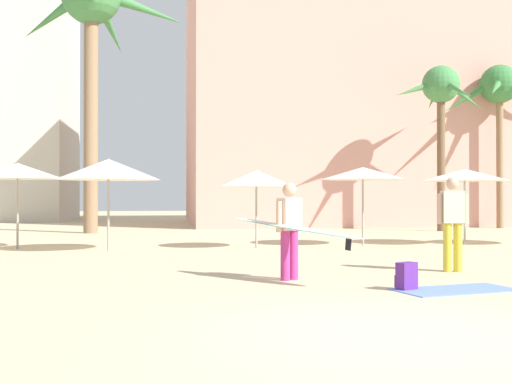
{
  "coord_description": "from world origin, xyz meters",
  "views": [
    {
      "loc": [
        -2.45,
        -6.16,
        1.4
      ],
      "look_at": [
        -0.73,
        5.51,
        1.5
      ],
      "focal_mm": 44.66,
      "sensor_mm": 36.0,
      "label": 1
    }
  ],
  "objects_px": {
    "cafe_umbrella_5": "(18,171)",
    "beach_towel": "(456,290)",
    "person_mid_center": "(291,227)",
    "backpack": "(406,277)",
    "palm_tree_far_left": "(441,95)",
    "palm_tree_center": "(91,14)",
    "person_mid_left": "(453,220)",
    "palm_tree_left": "(499,93)",
    "cafe_umbrella_3": "(363,173)",
    "cafe_umbrella_1": "(256,179)",
    "cafe_umbrella_0": "(465,175)",
    "cafe_umbrella_2": "(108,169)"
  },
  "relations": [
    {
      "from": "cafe_umbrella_5",
      "to": "beach_towel",
      "type": "distance_m",
      "value": 12.25
    },
    {
      "from": "beach_towel",
      "to": "person_mid_center",
      "type": "relative_size",
      "value": 0.75
    },
    {
      "from": "backpack",
      "to": "person_mid_center",
      "type": "bearing_deg",
      "value": 23.04
    },
    {
      "from": "cafe_umbrella_5",
      "to": "person_mid_center",
      "type": "bearing_deg",
      "value": -51.18
    },
    {
      "from": "palm_tree_far_left",
      "to": "palm_tree_center",
      "type": "bearing_deg",
      "value": 177.84
    },
    {
      "from": "cafe_umbrella_5",
      "to": "person_mid_left",
      "type": "height_order",
      "value": "cafe_umbrella_5"
    },
    {
      "from": "palm_tree_center",
      "to": "cafe_umbrella_5",
      "type": "distance_m",
      "value": 10.07
    },
    {
      "from": "palm_tree_left",
      "to": "cafe_umbrella_3",
      "type": "distance_m",
      "value": 13.69
    },
    {
      "from": "palm_tree_center",
      "to": "beach_towel",
      "type": "distance_m",
      "value": 19.9
    },
    {
      "from": "palm_tree_left",
      "to": "palm_tree_center",
      "type": "distance_m",
      "value": 18.16
    },
    {
      "from": "person_mid_left",
      "to": "palm_tree_left",
      "type": "bearing_deg",
      "value": 153.39
    },
    {
      "from": "cafe_umbrella_1",
      "to": "cafe_umbrella_3",
      "type": "bearing_deg",
      "value": 9.08
    },
    {
      "from": "cafe_umbrella_0",
      "to": "beach_towel",
      "type": "xyz_separation_m",
      "value": [
        -4.46,
        -8.64,
        -2.05
      ]
    },
    {
      "from": "cafe_umbrella_2",
      "to": "backpack",
      "type": "relative_size",
      "value": 6.41
    },
    {
      "from": "palm_tree_far_left",
      "to": "cafe_umbrella_3",
      "type": "distance_m",
      "value": 9.79
    },
    {
      "from": "palm_tree_left",
      "to": "cafe_umbrella_0",
      "type": "relative_size",
      "value": 2.91
    },
    {
      "from": "cafe_umbrella_0",
      "to": "backpack",
      "type": "bearing_deg",
      "value": -121.42
    },
    {
      "from": "person_mid_left",
      "to": "palm_tree_far_left",
      "type": "bearing_deg",
      "value": 161.42
    },
    {
      "from": "cafe_umbrella_3",
      "to": "beach_towel",
      "type": "height_order",
      "value": "cafe_umbrella_3"
    },
    {
      "from": "cafe_umbrella_2",
      "to": "cafe_umbrella_1",
      "type": "bearing_deg",
      "value": 5.06
    },
    {
      "from": "cafe_umbrella_2",
      "to": "beach_towel",
      "type": "distance_m",
      "value": 10.05
    },
    {
      "from": "cafe_umbrella_0",
      "to": "cafe_umbrella_2",
      "type": "relative_size",
      "value": 0.95
    },
    {
      "from": "beach_towel",
      "to": "cafe_umbrella_2",
      "type": "bearing_deg",
      "value": 125.97
    },
    {
      "from": "cafe_umbrella_0",
      "to": "cafe_umbrella_2",
      "type": "distance_m",
      "value": 10.25
    },
    {
      "from": "palm_tree_left",
      "to": "person_mid_left",
      "type": "distance_m",
      "value": 19.15
    },
    {
      "from": "palm_tree_center",
      "to": "cafe_umbrella_2",
      "type": "bearing_deg",
      "value": -80.76
    },
    {
      "from": "cafe_umbrella_2",
      "to": "backpack",
      "type": "distance_m",
      "value": 9.5
    },
    {
      "from": "backpack",
      "to": "cafe_umbrella_5",
      "type": "bearing_deg",
      "value": 14.18
    },
    {
      "from": "palm_tree_center",
      "to": "cafe_umbrella_2",
      "type": "distance_m",
      "value": 10.78
    },
    {
      "from": "cafe_umbrella_0",
      "to": "person_mid_center",
      "type": "distance_m",
      "value": 9.94
    },
    {
      "from": "palm_tree_center",
      "to": "cafe_umbrella_0",
      "type": "xyz_separation_m",
      "value": [
        11.62,
        -7.84,
        -6.51
      ]
    },
    {
      "from": "palm_tree_left",
      "to": "cafe_umbrella_2",
      "type": "distance_m",
      "value": 19.74
    },
    {
      "from": "cafe_umbrella_3",
      "to": "backpack",
      "type": "bearing_deg",
      "value": -103.86
    },
    {
      "from": "palm_tree_center",
      "to": "person_mid_center",
      "type": "distance_m",
      "value": 17.61
    },
    {
      "from": "palm_tree_far_left",
      "to": "cafe_umbrella_0",
      "type": "height_order",
      "value": "palm_tree_far_left"
    },
    {
      "from": "cafe_umbrella_1",
      "to": "cafe_umbrella_5",
      "type": "distance_m",
      "value": 6.44
    },
    {
      "from": "palm_tree_left",
      "to": "cafe_umbrella_3",
      "type": "xyz_separation_m",
      "value": [
        -9.39,
        -9.09,
        -4.07
      ]
    },
    {
      "from": "person_mid_left",
      "to": "beach_towel",
      "type": "bearing_deg",
      "value": -19.06
    },
    {
      "from": "palm_tree_center",
      "to": "cafe_umbrella_3",
      "type": "bearing_deg",
      "value": -41.87
    },
    {
      "from": "cafe_umbrella_0",
      "to": "backpack",
      "type": "distance_m",
      "value": 10.16
    },
    {
      "from": "cafe_umbrella_2",
      "to": "palm_tree_left",
      "type": "bearing_deg",
      "value": 31.02
    },
    {
      "from": "palm_tree_left",
      "to": "cafe_umbrella_3",
      "type": "bearing_deg",
      "value": -135.91
    },
    {
      "from": "palm_tree_left",
      "to": "cafe_umbrella_5",
      "type": "distance_m",
      "value": 21.46
    },
    {
      "from": "cafe_umbrella_5",
      "to": "person_mid_left",
      "type": "bearing_deg",
      "value": -35.37
    },
    {
      "from": "palm_tree_center",
      "to": "cafe_umbrella_2",
      "type": "height_order",
      "value": "palm_tree_center"
    },
    {
      "from": "cafe_umbrella_3",
      "to": "beach_towel",
      "type": "xyz_separation_m",
      "value": [
        -1.4,
        -8.81,
        -2.08
      ]
    },
    {
      "from": "cafe_umbrella_2",
      "to": "cafe_umbrella_5",
      "type": "relative_size",
      "value": 1.1
    },
    {
      "from": "cafe_umbrella_1",
      "to": "person_mid_left",
      "type": "xyz_separation_m",
      "value": [
        2.84,
        -6.04,
        -0.94
      ]
    },
    {
      "from": "backpack",
      "to": "palm_tree_left",
      "type": "bearing_deg",
      "value": -59.43
    },
    {
      "from": "palm_tree_far_left",
      "to": "beach_towel",
      "type": "xyz_separation_m",
      "value": [
        -7.1,
        -15.94,
        -5.64
      ]
    }
  ]
}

